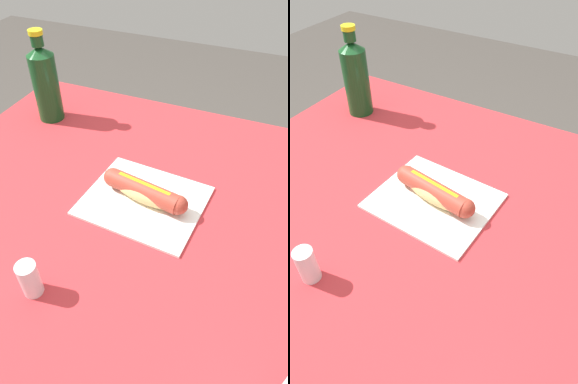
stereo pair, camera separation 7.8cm
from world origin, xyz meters
The scene contains 6 objects.
ground_plane centered at (0.00, 0.00, 0.00)m, with size 6.00×6.00×0.00m, color #47423D.
dining_table centered at (0.00, 0.00, 0.61)m, with size 1.17×0.92×0.73m.
paper_wrapper centered at (-0.02, 0.01, 0.73)m, with size 0.26×0.22×0.01m, color white.
hot_dog centered at (-0.02, 0.01, 0.76)m, with size 0.21×0.08×0.05m.
soda_bottle centered at (-0.42, 0.24, 0.84)m, with size 0.07×0.07×0.26m.
salt_shaker centered at (-0.12, -0.28, 0.77)m, with size 0.04×0.04×0.08m, color silver.
Camera 2 is at (0.27, -0.48, 1.29)m, focal length 32.47 mm.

